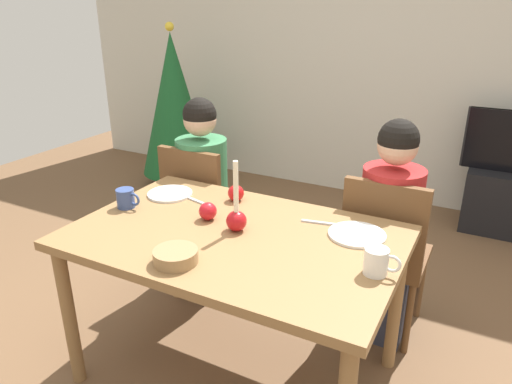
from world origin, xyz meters
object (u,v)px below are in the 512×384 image
object	(u,v)px
tv_stand	(509,202)
mug_right	(377,262)
plate_left	(170,194)
chair_right	(385,249)
plate_right	(357,234)
apple_by_left_plate	(236,193)
mug_left	(126,199)
chair_left	(201,207)
christmas_tree	(174,105)
bowl_walnuts	(176,256)
person_left_child	(203,197)
person_right_child	(387,236)
dining_table	(235,251)
candle_centerpiece	(236,217)
apple_near_candle	(208,211)

from	to	relation	value
tv_stand	mug_right	bearing A→B (deg)	-101.44
plate_left	chair_right	bearing A→B (deg)	20.42
plate_left	tv_stand	bearing A→B (deg)	52.32
tv_stand	plate_right	world-z (taller)	plate_right
apple_by_left_plate	mug_left	bearing A→B (deg)	-143.12
chair_left	tv_stand	distance (m)	2.40
christmas_tree	apple_by_left_plate	distance (m)	2.27
mug_right	bowl_walnuts	size ratio (longest dim) A/B	0.79
chair_right	mug_right	distance (m)	0.71
christmas_tree	person_left_child	bearing A→B (deg)	-48.00
christmas_tree	tv_stand	bearing A→B (deg)	7.23
person_right_child	christmas_tree	distance (m)	2.63
chair_left	person_right_child	size ratio (longest dim) A/B	0.77
chair_left	chair_right	size ratio (longest dim) A/B	1.00
dining_table	christmas_tree	distance (m)	2.62
person_right_child	christmas_tree	xyz separation A→B (m)	(-2.28, 1.30, 0.21)
chair_left	christmas_tree	xyz separation A→B (m)	(-1.17, 1.33, 0.27)
person_left_child	christmas_tree	bearing A→B (deg)	132.00
chair_right	candle_centerpiece	distance (m)	0.84
christmas_tree	mug_right	world-z (taller)	christmas_tree
tv_stand	christmas_tree	size ratio (longest dim) A/B	0.43
mug_right	apple_by_left_plate	distance (m)	0.87
tv_stand	apple_near_candle	size ratio (longest dim) A/B	7.79
person_right_child	apple_near_candle	distance (m)	0.93
person_left_child	candle_centerpiece	world-z (taller)	person_left_child
dining_table	mug_right	size ratio (longest dim) A/B	10.37
chair_right	plate_right	world-z (taller)	chair_right
chair_left	chair_right	xyz separation A→B (m)	(1.11, 0.00, 0.00)
mug_left	apple_by_left_plate	size ratio (longest dim) A/B	1.60
plate_right	apple_by_left_plate	bearing A→B (deg)	171.85
apple_by_left_plate	bowl_walnuts	bearing A→B (deg)	-81.14
chair_left	plate_left	size ratio (longest dim) A/B	3.95
candle_centerpiece	bowl_walnuts	bearing A→B (deg)	-101.51
christmas_tree	bowl_walnuts	xyz separation A→B (m)	(1.69, -2.25, -0.01)
apple_by_left_plate	person_right_child	bearing A→B (deg)	25.06
candle_centerpiece	person_right_child	bearing A→B (deg)	49.23
dining_table	chair_right	xyz separation A→B (m)	(0.52, 0.61, -0.15)
plate_right	christmas_tree	bearing A→B (deg)	142.47
person_left_child	apple_by_left_plate	world-z (taller)	person_left_child
plate_right	bowl_walnuts	xyz separation A→B (m)	(-0.55, -0.54, 0.02)
christmas_tree	mug_right	size ratio (longest dim) A/B	11.16
chair_right	candle_centerpiece	size ratio (longest dim) A/B	2.84
chair_left	candle_centerpiece	size ratio (longest dim) A/B	2.84
person_left_child	christmas_tree	size ratio (longest dim) A/B	0.78
bowl_walnuts	tv_stand	bearing A→B (deg)	65.90
person_right_child	plate_right	world-z (taller)	person_right_child
tv_stand	candle_centerpiece	xyz separation A→B (m)	(-1.10, -2.27, 0.58)
plate_right	bowl_walnuts	distance (m)	0.77
mug_right	apple_by_left_plate	xyz separation A→B (m)	(-0.79, 0.35, -0.01)
person_left_child	tv_stand	bearing A→B (deg)	44.57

